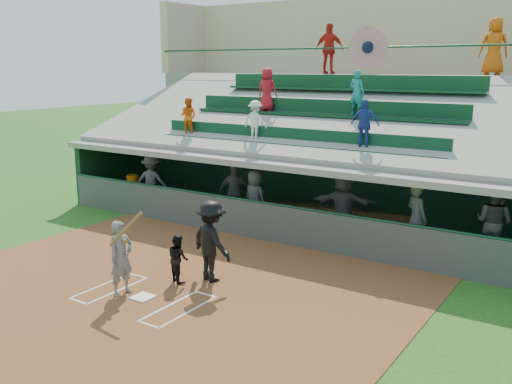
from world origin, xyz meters
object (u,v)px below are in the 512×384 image
Objects in this scene: white_table at (133,196)px; water_cooler at (133,181)px; batter_at_plate at (121,258)px; catcher at (178,258)px; home_plate at (143,297)px.

water_cooler is at bearing -23.79° from white_table.
batter_at_plate is 1.74× the size of catcher.
water_cooler is (0.03, -0.00, 0.54)m from white_table.
catcher reaches higher than home_plate.
batter_at_plate is at bearing -67.57° from white_table.
white_table is at bearing 136.57° from home_plate.
home_plate is 0.22× the size of batter_at_plate.
water_cooler is at bearing 133.57° from batter_at_plate.
catcher is at bearing -37.34° from water_cooler.
batter_at_plate is 8.34m from water_cooler.
water_cooler is at bearing 136.42° from home_plate.
water_cooler is (-6.27, 4.78, 0.33)m from catcher.
catcher is 1.51× the size of white_table.
catcher is at bearing 67.49° from batter_at_plate.
home_plate is at bearing -43.58° from water_cooler.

